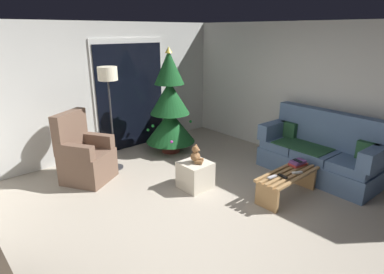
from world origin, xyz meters
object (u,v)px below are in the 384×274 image
(book_stack, at_px, (298,163))
(floor_lamp, at_px, (108,84))
(remote_white, at_px, (297,173))
(remote_black, at_px, (283,176))
(cell_phone, at_px, (298,161))
(christmas_tree, at_px, (170,108))
(ottoman, at_px, (195,175))
(coffee_table, at_px, (287,181))
(armchair, at_px, (85,157))
(teddy_bear_chestnut, at_px, (196,155))
(couch, at_px, (319,153))
(remote_silver, at_px, (272,177))

(book_stack, height_order, floor_lamp, floor_lamp)
(remote_white, distance_m, remote_black, 0.27)
(remote_white, bearing_deg, cell_phone, -29.26)
(christmas_tree, height_order, ottoman, christmas_tree)
(coffee_table, xyz_separation_m, floor_lamp, (-1.39, 2.61, 1.25))
(remote_white, distance_m, ottoman, 1.51)
(coffee_table, xyz_separation_m, armchair, (-1.96, 2.51, 0.15))
(cell_phone, height_order, ottoman, cell_phone)
(cell_phone, height_order, teddy_bear_chestnut, teddy_bear_chestnut)
(armchair, bearing_deg, teddy_bear_chestnut, -50.35)
(remote_white, bearing_deg, teddy_bear_chestnut, 65.79)
(book_stack, height_order, teddy_bear_chestnut, teddy_bear_chestnut)
(coffee_table, distance_m, floor_lamp, 3.21)
(armchair, bearing_deg, remote_white, -51.74)
(christmas_tree, bearing_deg, armchair, -177.19)
(couch, bearing_deg, remote_white, -170.52)
(christmas_tree, bearing_deg, coffee_table, -87.03)
(remote_silver, bearing_deg, teddy_bear_chestnut, -146.47)
(christmas_tree, relative_size, floor_lamp, 1.16)
(couch, height_order, armchair, armchair)
(remote_black, bearing_deg, remote_white, 175.97)
(coffee_table, distance_m, christmas_tree, 2.68)
(book_stack, bearing_deg, ottoman, 137.59)
(floor_lamp, bearing_deg, remote_black, -65.36)
(couch, xyz_separation_m, coffee_table, (-1.04, -0.07, -0.14))
(remote_silver, relative_size, christmas_tree, 0.08)
(armchair, distance_m, ottoman, 1.82)
(floor_lamp, bearing_deg, cell_phone, -56.18)
(remote_white, relative_size, cell_phone, 1.08)
(couch, height_order, ottoman, couch)
(couch, xyz_separation_m, remote_white, (-0.95, -0.16, -0.01))
(cell_phone, bearing_deg, book_stack, 24.92)
(couch, relative_size, armchair, 1.74)
(couch, xyz_separation_m, remote_silver, (-1.34, -0.00, -0.01))
(floor_lamp, height_order, teddy_bear_chestnut, floor_lamp)
(coffee_table, height_order, armchair, armchair)
(book_stack, distance_m, floor_lamp, 3.27)
(book_stack, relative_size, armchair, 0.25)
(couch, height_order, christmas_tree, christmas_tree)
(ottoman, relative_size, teddy_bear_chestnut, 1.54)
(remote_white, bearing_deg, christmas_tree, 33.93)
(coffee_table, height_order, ottoman, ottoman)
(christmas_tree, relative_size, teddy_bear_chestnut, 7.23)
(floor_lamp, bearing_deg, couch, -46.39)
(coffee_table, xyz_separation_m, cell_phone, (0.33, 0.05, 0.21))
(remote_black, distance_m, armchair, 3.09)
(cell_phone, distance_m, ottoman, 1.57)
(remote_black, xyz_separation_m, teddy_bear_chestnut, (-0.62, 1.13, 0.14))
(ottoman, bearing_deg, teddy_bear_chestnut, -54.03)
(coffee_table, xyz_separation_m, remote_black, (-0.18, -0.02, 0.14))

